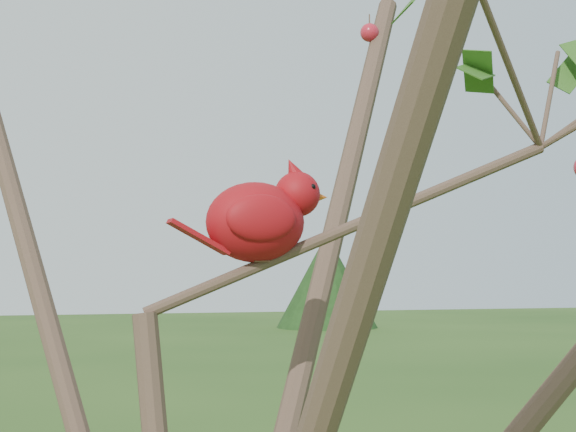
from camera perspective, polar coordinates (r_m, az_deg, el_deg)
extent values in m
sphere|color=red|center=(1.94, 5.29, 11.72)|extent=(0.04, 0.04, 0.04)
ellipsoid|color=#9E0D10|center=(1.27, -2.13, -0.40)|extent=(0.15, 0.12, 0.12)
sphere|color=#9E0D10|center=(1.29, 0.61, 1.42)|extent=(0.07, 0.07, 0.07)
cone|color=#9E0D10|center=(1.29, 0.38, 2.90)|extent=(0.05, 0.04, 0.05)
cone|color=#D85914|center=(1.30, 1.99, 1.23)|extent=(0.03, 0.03, 0.02)
ellipsoid|color=black|center=(1.30, 1.53, 1.19)|extent=(0.02, 0.04, 0.03)
cube|color=#9E0D10|center=(1.24, -5.80, -1.36)|extent=(0.09, 0.04, 0.05)
ellipsoid|color=#9E0D10|center=(1.31, -2.96, -0.35)|extent=(0.10, 0.04, 0.07)
ellipsoid|color=#9E0D10|center=(1.22, -1.73, -0.14)|extent=(0.10, 0.04, 0.07)
cylinder|color=#432F24|center=(30.92, 2.53, -4.42)|extent=(0.46, 0.46, 3.03)
cone|color=black|center=(30.92, 2.53, -4.19)|extent=(3.54, 3.54, 3.29)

